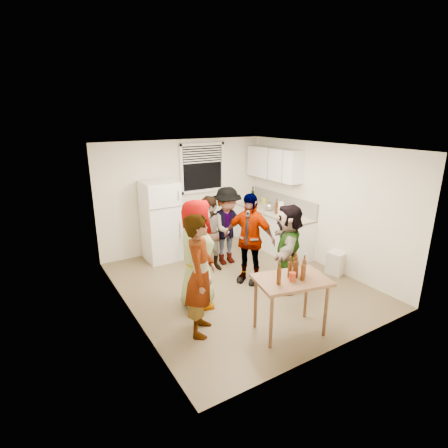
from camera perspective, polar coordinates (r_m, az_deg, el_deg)
room at (r=6.61m, az=2.38°, el=-9.70°), size 4.00×4.50×2.50m
window at (r=8.10m, az=-3.53°, el=9.14°), size 1.12×0.10×1.06m
refrigerator at (r=7.54m, az=-10.29°, el=0.47°), size 0.70×0.70×1.70m
counter_lower at (r=8.24m, az=7.86°, el=-1.01°), size 0.60×2.20×0.86m
countertop at (r=8.11m, az=7.99°, el=2.00°), size 0.64×2.22×0.04m
backsplash at (r=8.24m, az=9.59°, el=3.61°), size 0.03×2.20×0.36m
upper_cabinets at (r=8.13m, az=8.13°, el=9.74°), size 0.34×1.60×0.70m
kettle at (r=8.13m, az=7.41°, el=2.21°), size 0.28×0.24×0.21m
paper_towel at (r=7.88m, az=9.20°, el=1.64°), size 0.13×0.13×0.28m
wine_bottle at (r=8.80m, az=4.68°, el=3.47°), size 0.08×0.08×0.31m
beer_bottle_counter at (r=7.87m, az=8.51°, el=1.65°), size 0.07×0.07×0.26m
blue_cup at (r=7.52m, az=9.22°, el=0.87°), size 0.09×0.09×0.12m
picture_frame at (r=8.69m, az=6.53°, el=3.76°), size 0.02×0.18×0.15m
trash_bin at (r=7.25m, az=17.83°, el=-5.85°), size 0.37×0.37×0.45m
serving_table at (r=5.40m, az=10.46°, el=-16.79°), size 1.12×0.86×0.84m
beer_bottle_table at (r=5.10m, az=12.83°, el=-8.19°), size 0.06×0.06×0.23m
red_cup at (r=4.92m, az=11.06°, el=-9.07°), size 0.09×0.09×0.12m
guest_grey at (r=5.96m, az=-4.24°, el=-12.98°), size 1.96×1.34×0.57m
guest_stripe at (r=5.33m, az=-3.70°, el=-17.01°), size 1.81×1.57×0.42m
guest_back_left at (r=7.18m, az=-2.02°, el=-7.38°), size 1.54×1.64×0.58m
guest_back_right at (r=7.48m, az=0.47°, el=-6.31°), size 1.19×1.71×0.61m
guest_black at (r=6.72m, az=3.94°, el=-9.22°), size 1.97×1.73×0.41m
guest_orange at (r=6.52m, az=10.01°, el=-10.35°), size 2.15×2.14×0.47m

